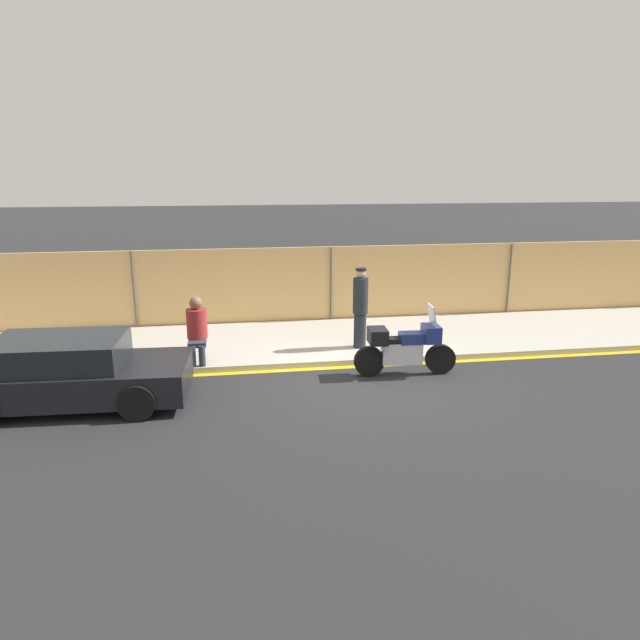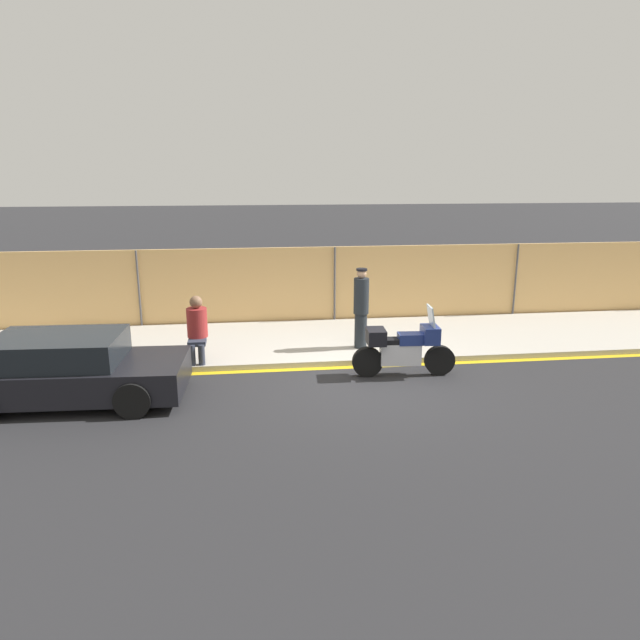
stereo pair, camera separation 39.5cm
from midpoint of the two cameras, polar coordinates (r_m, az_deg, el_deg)
The scene contains 8 objects.
ground_plane at distance 11.34m, azimuth 5.80°, elevation -6.20°, with size 120.00×120.00×0.00m, color #262628.
sidewalk at distance 13.85m, azimuth 3.33°, elevation -1.97°, with size 37.80×3.49×0.12m.
curb_paint_stripe at distance 12.16m, azimuth 4.87°, elevation -4.69°, with size 37.80×0.18×0.01m.
storefront_fence at distance 15.37m, azimuth 2.16°, elevation 3.49°, with size 35.91×0.17×2.08m.
motorcycle at distance 11.60m, azimuth 9.28°, elevation -2.79°, with size 2.09×0.57×1.45m.
officer_standing at distance 12.83m, azimuth 5.01°, elevation 1.27°, with size 0.34×0.34×1.82m.
person_seated_on_curb at distance 12.25m, azimuth -11.31°, elevation -0.51°, with size 0.43×0.72×1.37m.
parked_car_right_down_street at distance 11.07m, azimuth -22.93°, elevation -4.62°, with size 4.05×1.98×1.22m.
Camera 2 is at (-2.23, -10.35, 4.03)m, focal length 32.00 mm.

